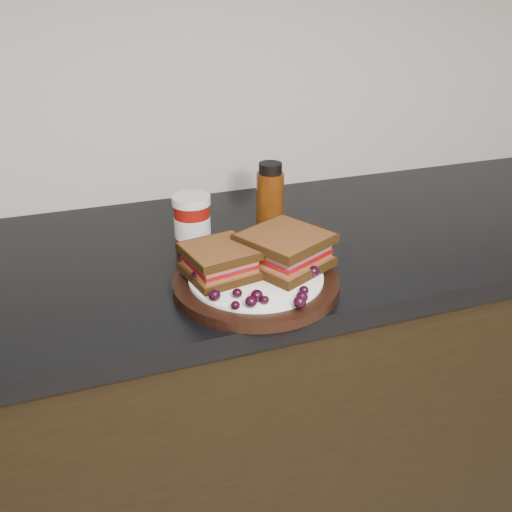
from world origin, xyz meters
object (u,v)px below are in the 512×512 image
Objects in this scene: oil_bottle at (270,200)px; plate at (256,283)px; sandwich_left at (220,261)px; condiment_jar at (192,222)px.

plate is at bearing -116.88° from oil_bottle.
sandwich_left is 0.73× the size of oil_bottle.
oil_bottle is (0.10, 0.20, 0.07)m from plate.
oil_bottle is at bearing 2.98° from condiment_jar.
sandwich_left is 1.03× the size of condiment_jar.
plate is at bearing -72.44° from condiment_jar.
oil_bottle is at bearing 37.54° from sandwich_left.
oil_bottle reaches higher than sandwich_left.
sandwich_left is at bearing -88.43° from condiment_jar.
sandwich_left is 0.17m from condiment_jar.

